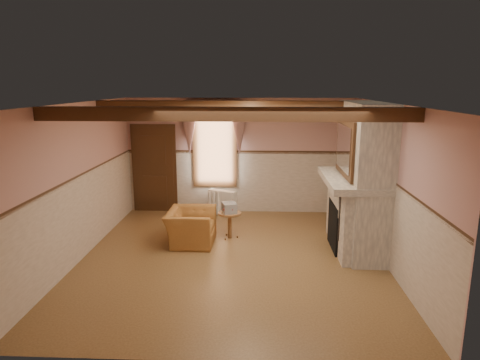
{
  "coord_description": "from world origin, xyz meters",
  "views": [
    {
      "loc": [
        0.48,
        -7.31,
        3.12
      ],
      "look_at": [
        0.11,
        0.8,
        1.29
      ],
      "focal_mm": 32.0,
      "sensor_mm": 36.0,
      "label": 1
    }
  ],
  "objects_px": {
    "radiator": "(222,202)",
    "bowl": "(355,176)",
    "side_table": "(230,225)",
    "mantel_clock": "(345,164)",
    "oil_lamp": "(351,167)",
    "armchair": "(191,227)"
  },
  "relations": [
    {
      "from": "side_table",
      "to": "mantel_clock",
      "type": "distance_m",
      "value": 2.69
    },
    {
      "from": "mantel_clock",
      "to": "oil_lamp",
      "type": "distance_m",
      "value": 0.55
    },
    {
      "from": "bowl",
      "to": "mantel_clock",
      "type": "relative_size",
      "value": 1.48
    },
    {
      "from": "bowl",
      "to": "mantel_clock",
      "type": "distance_m",
      "value": 0.94
    },
    {
      "from": "bowl",
      "to": "mantel_clock",
      "type": "xyz_separation_m",
      "value": [
        0.0,
        0.94,
        0.06
      ]
    },
    {
      "from": "armchair",
      "to": "oil_lamp",
      "type": "distance_m",
      "value": 3.34
    },
    {
      "from": "radiator",
      "to": "mantel_clock",
      "type": "xyz_separation_m",
      "value": [
        2.65,
        -1.3,
        1.22
      ]
    },
    {
      "from": "armchair",
      "to": "side_table",
      "type": "bearing_deg",
      "value": -65.84
    },
    {
      "from": "mantel_clock",
      "to": "oil_lamp",
      "type": "height_order",
      "value": "oil_lamp"
    },
    {
      "from": "armchair",
      "to": "bowl",
      "type": "height_order",
      "value": "bowl"
    },
    {
      "from": "side_table",
      "to": "oil_lamp",
      "type": "xyz_separation_m",
      "value": [
        2.36,
        -0.21,
        1.29
      ]
    },
    {
      "from": "radiator",
      "to": "bowl",
      "type": "distance_m",
      "value": 3.66
    },
    {
      "from": "bowl",
      "to": "radiator",
      "type": "bearing_deg",
      "value": 139.84
    },
    {
      "from": "armchair",
      "to": "mantel_clock",
      "type": "distance_m",
      "value": 3.39
    },
    {
      "from": "bowl",
      "to": "side_table",
      "type": "bearing_deg",
      "value": 165.7
    },
    {
      "from": "bowl",
      "to": "mantel_clock",
      "type": "bearing_deg",
      "value": 90.0
    },
    {
      "from": "mantel_clock",
      "to": "armchair",
      "type": "bearing_deg",
      "value": -168.01
    },
    {
      "from": "armchair",
      "to": "radiator",
      "type": "height_order",
      "value": "armchair"
    },
    {
      "from": "armchair",
      "to": "bowl",
      "type": "bearing_deg",
      "value": -93.91
    },
    {
      "from": "side_table",
      "to": "bowl",
      "type": "relative_size",
      "value": 1.54
    },
    {
      "from": "radiator",
      "to": "bowl",
      "type": "height_order",
      "value": "bowl"
    },
    {
      "from": "side_table",
      "to": "oil_lamp",
      "type": "distance_m",
      "value": 2.69
    }
  ]
}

